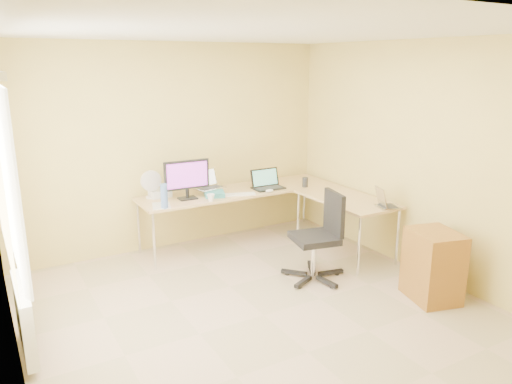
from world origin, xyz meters
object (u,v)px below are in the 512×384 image
cabinet (433,266)px  laptop_center (210,180)px  laptop_return (388,199)px  desk_return (345,226)px  water_bottle (164,196)px  office_chair (314,236)px  monitor (187,180)px  laptop_black (268,179)px  keyboard (240,194)px  desk_fan (150,185)px  mug (211,198)px  desk_main (239,217)px

cabinet → laptop_center: bearing=133.4°
laptop_return → desk_return: bearing=34.2°
water_bottle → laptop_return: (2.25, -1.26, -0.05)m
office_chair → monitor: bearing=136.4°
laptop_center → laptop_black: bearing=-30.1°
keyboard → water_bottle: bearing=-158.8°
desk_fan → cabinet: 3.37m
monitor → water_bottle: monitor is taller
monitor → laptop_black: monitor is taller
laptop_center → mug: size_ratio=3.91×
desk_main → laptop_center: (-0.39, 0.07, 0.54)m
desk_main → water_bottle: water_bottle is taller
monitor → laptop_center: 0.39m
mug → desk_main: bearing=28.8°
keyboard → desk_return: bearing=-18.9°
laptop_black → office_chair: (-0.19, -1.28, -0.36)m
monitor → keyboard: monitor is taller
keyboard → water_bottle: size_ratio=1.35×
office_chair → desk_fan: bearing=141.0°
office_chair → cabinet: 1.25m
desk_main → mug: mug is taller
desk_return → laptop_black: laptop_black is taller
desk_return → keyboard: keyboard is taller
mug → office_chair: bearing=-57.0°
desk_fan → laptop_black: bearing=-14.3°
desk_main → keyboard: (-0.10, -0.22, 0.37)m
water_bottle → laptop_return: 2.58m
monitor → office_chair: monitor is taller
laptop_center → desk_return: bearing=-53.6°
laptop_return → mug: bearing=72.1°
water_bottle → desk_return: bearing=-18.5°
mug → desk_fan: (-0.58, 0.50, 0.12)m
water_bottle → cabinet: bearing=-45.6°
desk_return → laptop_black: 1.17m
desk_main → desk_return: (0.98, -1.00, 0.00)m
desk_main → desk_fan: desk_fan is taller
office_chair → desk_main: bearing=109.3°
cabinet → laptop_black: bearing=119.1°
monitor → water_bottle: bearing=-146.4°
keyboard → laptop_black: bearing=27.8°
office_chair → water_bottle: bearing=151.5°
desk_main → cabinet: size_ratio=3.65×
monitor → keyboard: 0.70m
desk_main → water_bottle: (-1.13, -0.30, 0.51)m
laptop_black → office_chair: 1.35m
keyboard → office_chair: size_ratio=0.39×
desk_return → keyboard: size_ratio=3.36×
office_chair → cabinet: (0.76, -0.99, -0.14)m
desk_return → water_bottle: bearing=161.5°
mug → office_chair: office_chair is taller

